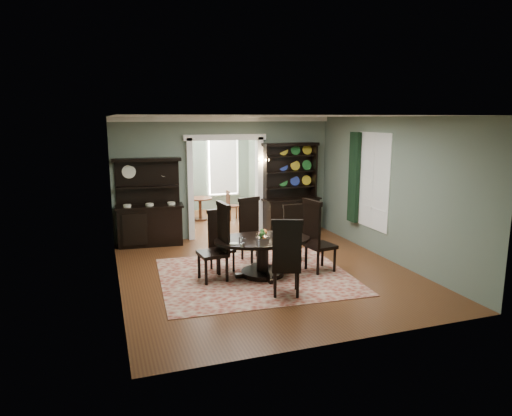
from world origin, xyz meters
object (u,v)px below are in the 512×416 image
Objects in this scene: sideboard at (150,215)px; welsh_dresser at (291,201)px; parlor_table at (200,206)px; dining_table at (263,250)px.

welsh_dresser is at bearing 4.97° from sideboard.
parlor_table is (-1.92, 2.25, -0.41)m from welsh_dresser.
welsh_dresser reaches higher than parlor_table.
sideboard reaches higher than dining_table.
parlor_table is (1.68, 2.24, -0.28)m from sideboard.
welsh_dresser reaches higher than sideboard.
dining_table is 3.42m from welsh_dresser.
welsh_dresser is (3.59, -0.02, 0.13)m from sideboard.
welsh_dresser reaches higher than dining_table.
dining_table is at bearing -126.83° from welsh_dresser.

